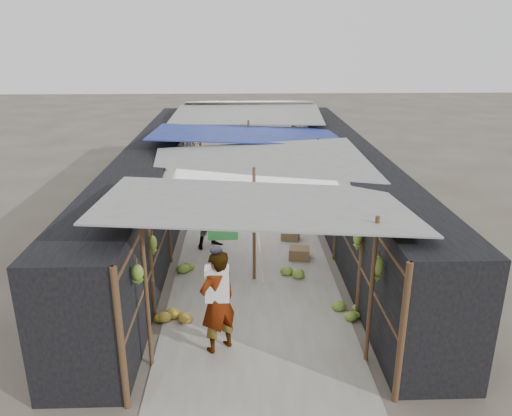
{
  "coord_description": "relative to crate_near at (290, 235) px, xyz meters",
  "views": [
    {
      "loc": [
        -0.3,
        -7.06,
        5.23
      ],
      "look_at": [
        0.09,
        4.3,
        1.25
      ],
      "focal_mm": 35.0,
      "sensor_mm": 36.0,
      "label": 1
    }
  ],
  "objects": [
    {
      "name": "stall_left",
      "position": [
        -3.74,
        1.26,
        1.01
      ],
      "size": [
        1.4,
        15.0,
        2.3
      ],
      "primitive_type": "cube",
      "color": "black",
      "rests_on": "ground"
    },
    {
      "name": "stall_right",
      "position": [
        1.66,
        1.26,
        1.01
      ],
      "size": [
        1.4,
        15.0,
        2.3
      ],
      "primitive_type": "cube",
      "color": "black",
      "rests_on": "ground"
    },
    {
      "name": "ground",
      "position": [
        -1.04,
        -5.24,
        -0.14
      ],
      "size": [
        80.0,
        80.0,
        0.0
      ],
      "primitive_type": "plane",
      "color": "#6B6356",
      "rests_on": "ground"
    },
    {
      "name": "shopper_blue",
      "position": [
        -2.03,
        -0.38,
        0.74
      ],
      "size": [
        1.07,
        1.0,
        1.76
      ],
      "primitive_type": "imported",
      "rotation": [
        0.0,
        0.0,
        0.5
      ],
      "color": "#1C4190",
      "rests_on": "ground"
    },
    {
      "name": "floor_bananas",
      "position": [
        -0.86,
        -0.05,
        0.01
      ],
      "size": [
        3.97,
        10.51,
        0.34
      ],
      "color": "olive",
      "rests_on": "ground"
    },
    {
      "name": "aisle_slab",
      "position": [
        -1.04,
        1.26,
        -0.13
      ],
      "size": [
        3.6,
        16.0,
        0.02
      ],
      "primitive_type": "cube",
      "color": "#9E998E",
      "rests_on": "ground"
    },
    {
      "name": "black_basin",
      "position": [
        0.3,
        3.08,
        -0.04
      ],
      "size": [
        0.65,
        0.65,
        0.2
      ],
      "primitive_type": "cylinder",
      "color": "black",
      "rests_on": "ground"
    },
    {
      "name": "crate_near",
      "position": [
        0.0,
        0.0,
        0.0
      ],
      "size": [
        0.54,
        0.47,
        0.28
      ],
      "primitive_type": "cube",
      "rotation": [
        0.0,
        0.0,
        -0.23
      ],
      "color": "brown",
      "rests_on": "ground"
    },
    {
      "name": "vendor_elderly",
      "position": [
        -1.73,
        -4.85,
        0.8
      ],
      "size": [
        0.82,
        0.77,
        1.89
      ],
      "primitive_type": "imported",
      "rotation": [
        0.0,
        0.0,
        3.78
      ],
      "color": "white",
      "rests_on": "ground"
    },
    {
      "name": "market_canopy",
      "position": [
        -1.01,
        1.6,
        2.26
      ],
      "size": [
        5.62,
        15.2,
        2.77
      ],
      "color": "brown",
      "rests_on": "ground"
    },
    {
      "name": "crate_mid",
      "position": [
        0.1,
        -1.21,
        0.01
      ],
      "size": [
        0.55,
        0.46,
        0.3
      ],
      "primitive_type": "cube",
      "rotation": [
        0.0,
        0.0,
        -0.15
      ],
      "color": "brown",
      "rests_on": "ground"
    },
    {
      "name": "hanging_bananas",
      "position": [
        -0.9,
        1.26,
        1.49
      ],
      "size": [
        3.95,
        13.85,
        0.84
      ],
      "color": "olive",
      "rests_on": "ground"
    },
    {
      "name": "vendor_seated",
      "position": [
        0.03,
        2.92,
        0.34
      ],
      "size": [
        0.56,
        0.71,
        0.96
      ],
      "primitive_type": "imported",
      "rotation": [
        0.0,
        0.0,
        -1.19
      ],
      "color": "#4E4A43",
      "rests_on": "ground"
    },
    {
      "name": "crate_back",
      "position": [
        -0.92,
        5.8,
        0.01
      ],
      "size": [
        0.46,
        0.38,
        0.29
      ],
      "primitive_type": "cube",
      "rotation": [
        0.0,
        0.0,
        -0.0
      ],
      "color": "brown",
      "rests_on": "ground"
    }
  ]
}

